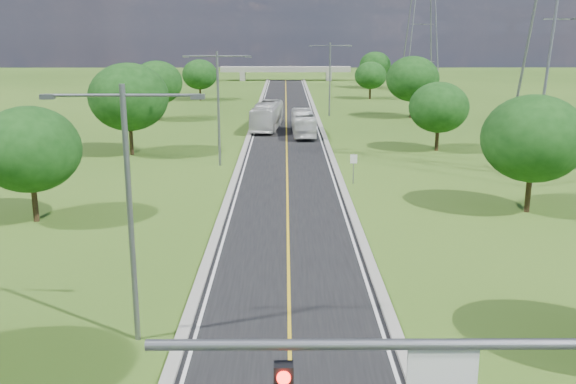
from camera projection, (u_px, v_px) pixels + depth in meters
name	position (u px, v px, depth m)	size (l,w,h in m)	color
ground	(287.00, 138.00, 71.87)	(260.00, 260.00, 0.00)	#2C4C15
road	(286.00, 129.00, 77.68)	(8.00, 150.00, 0.06)	black
curb_left	(251.00, 128.00, 77.64)	(0.50, 150.00, 0.22)	gray
curb_right	(321.00, 128.00, 77.68)	(0.50, 150.00, 0.22)	gray
speed_limit_sign	(354.00, 164.00, 50.18)	(0.55, 0.09, 2.40)	slate
overpass	(286.00, 70.00, 148.76)	(30.00, 3.00, 3.20)	gray
streetlight_near_left	(129.00, 194.00, 23.88)	(5.90, 0.25, 10.00)	slate
streetlight_mid_left	(218.00, 99.00, 55.84)	(5.90, 0.25, 10.00)	slate
streetlight_far_right	(330.00, 73.00, 87.86)	(5.90, 0.25, 10.00)	slate
power_tower_near	(574.00, 0.00, 49.12)	(9.00, 6.40, 28.00)	slate
power_tower_far	(422.00, 17.00, 121.78)	(9.00, 6.40, 28.00)	slate
tree_lb	(30.00, 149.00, 39.65)	(6.30, 6.30, 7.33)	black
tree_lc	(129.00, 97.00, 60.73)	(7.56, 7.56, 8.79)	black
tree_ld	(157.00, 83.00, 84.12)	(6.72, 6.72, 7.82)	black
tree_le	(200.00, 74.00, 107.54)	(5.88, 5.88, 6.84)	black
tree_rb	(533.00, 139.00, 41.66)	(6.72, 6.72, 7.82)	black
tree_rc	(439.00, 107.00, 63.12)	(5.88, 5.88, 6.84)	black
tree_rd	(413.00, 79.00, 86.14)	(7.14, 7.14, 8.30)	black
tree_re	(371.00, 75.00, 109.68)	(5.46, 5.46, 6.35)	black
tree_rf	(375.00, 65.00, 128.92)	(6.30, 6.30, 7.33)	black
bus_outbound	(303.00, 123.00, 72.76)	(2.31, 9.89, 2.75)	silver
bus_inbound	(267.00, 116.00, 77.21)	(2.66, 11.38, 3.17)	silver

